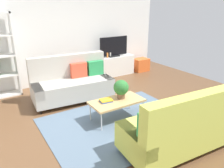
{
  "coord_description": "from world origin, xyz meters",
  "views": [
    {
      "loc": [
        -2.33,
        -3.51,
        2.28
      ],
      "look_at": [
        0.03,
        0.24,
        0.65
      ],
      "focal_mm": 35.29,
      "sensor_mm": 36.0,
      "label": 1
    }
  ],
  "objects_px": {
    "tv_console": "(113,66)",
    "storage_trunk": "(141,65)",
    "couch_green": "(181,127)",
    "couch_beige": "(72,83)",
    "table_book_0": "(106,101)",
    "coffee_table": "(117,102)",
    "bottle_1": "(110,55)",
    "potted_plant": "(121,88)",
    "vase_1": "(101,55)",
    "tv": "(114,47)",
    "vase_0": "(97,56)",
    "bottle_0": "(107,55)"
  },
  "relations": [
    {
      "from": "couch_beige",
      "to": "tv",
      "type": "height_order",
      "value": "tv"
    },
    {
      "from": "coffee_table",
      "to": "table_book_0",
      "type": "bearing_deg",
      "value": 160.91
    },
    {
      "from": "potted_plant",
      "to": "table_book_0",
      "type": "xyz_separation_m",
      "value": [
        -0.35,
        0.01,
        -0.21
      ]
    },
    {
      "from": "tv_console",
      "to": "bottle_0",
      "type": "distance_m",
      "value": 0.48
    },
    {
      "from": "table_book_0",
      "to": "coffee_table",
      "type": "bearing_deg",
      "value": -19.09
    },
    {
      "from": "coffee_table",
      "to": "vase_1",
      "type": "bearing_deg",
      "value": 66.79
    },
    {
      "from": "couch_beige",
      "to": "bottle_1",
      "type": "relative_size",
      "value": 12.92
    },
    {
      "from": "table_book_0",
      "to": "bottle_1",
      "type": "distance_m",
      "value": 2.96
    },
    {
      "from": "coffee_table",
      "to": "vase_0",
      "type": "distance_m",
      "value": 2.82
    },
    {
      "from": "tv",
      "to": "tv_console",
      "type": "bearing_deg",
      "value": 90.0
    },
    {
      "from": "bottle_0",
      "to": "bottle_1",
      "type": "xyz_separation_m",
      "value": [
        0.11,
        0.0,
        -0.01
      ]
    },
    {
      "from": "couch_green",
      "to": "couch_beige",
      "type": "bearing_deg",
      "value": 107.5
    },
    {
      "from": "vase_0",
      "to": "bottle_0",
      "type": "height_order",
      "value": "bottle_0"
    },
    {
      "from": "coffee_table",
      "to": "bottle_0",
      "type": "height_order",
      "value": "bottle_0"
    },
    {
      "from": "couch_green",
      "to": "tv",
      "type": "distance_m",
      "value": 4.2
    },
    {
      "from": "couch_green",
      "to": "tv_console",
      "type": "bearing_deg",
      "value": 76.75
    },
    {
      "from": "bottle_1",
      "to": "couch_green",
      "type": "bearing_deg",
      "value": -106.03
    },
    {
      "from": "coffee_table",
      "to": "storage_trunk",
      "type": "relative_size",
      "value": 2.12
    },
    {
      "from": "couch_beige",
      "to": "tv",
      "type": "relative_size",
      "value": 1.96
    },
    {
      "from": "couch_green",
      "to": "bottle_0",
      "type": "height_order",
      "value": "couch_green"
    },
    {
      "from": "couch_green",
      "to": "bottle_1",
      "type": "distance_m",
      "value": 4.12
    },
    {
      "from": "table_book_0",
      "to": "bottle_0",
      "type": "bearing_deg",
      "value": 58.35
    },
    {
      "from": "couch_green",
      "to": "bottle_1",
      "type": "height_order",
      "value": "couch_green"
    },
    {
      "from": "couch_beige",
      "to": "coffee_table",
      "type": "xyz_separation_m",
      "value": [
        0.38,
        -1.42,
        -0.05
      ]
    },
    {
      "from": "potted_plant",
      "to": "vase_1",
      "type": "bearing_deg",
      "value": 68.96
    },
    {
      "from": "tv",
      "to": "vase_1",
      "type": "bearing_deg",
      "value": 170.82
    },
    {
      "from": "couch_beige",
      "to": "tv_console",
      "type": "distance_m",
      "value": 2.26
    },
    {
      "from": "vase_0",
      "to": "bottle_0",
      "type": "bearing_deg",
      "value": -15.54
    },
    {
      "from": "coffee_table",
      "to": "potted_plant",
      "type": "height_order",
      "value": "potted_plant"
    },
    {
      "from": "vase_1",
      "to": "tv",
      "type": "bearing_deg",
      "value": -9.18
    },
    {
      "from": "tv_console",
      "to": "storage_trunk",
      "type": "relative_size",
      "value": 2.69
    },
    {
      "from": "couch_green",
      "to": "potted_plant",
      "type": "bearing_deg",
      "value": 99.88
    },
    {
      "from": "tv_console",
      "to": "vase_1",
      "type": "distance_m",
      "value": 0.61
    },
    {
      "from": "couch_green",
      "to": "potted_plant",
      "type": "relative_size",
      "value": 4.97
    },
    {
      "from": "table_book_0",
      "to": "couch_beige",
      "type": "bearing_deg",
      "value": 96.89
    },
    {
      "from": "bottle_0",
      "to": "bottle_1",
      "type": "bearing_deg",
      "value": 0.0
    },
    {
      "from": "couch_beige",
      "to": "potted_plant",
      "type": "xyz_separation_m",
      "value": [
        0.52,
        -1.36,
        0.19
      ]
    },
    {
      "from": "couch_green",
      "to": "coffee_table",
      "type": "relative_size",
      "value": 1.78
    },
    {
      "from": "tv_console",
      "to": "vase_1",
      "type": "xyz_separation_m",
      "value": [
        -0.43,
        0.05,
        0.42
      ]
    },
    {
      "from": "storage_trunk",
      "to": "potted_plant",
      "type": "xyz_separation_m",
      "value": [
        -2.52,
        -2.41,
        0.42
      ]
    },
    {
      "from": "potted_plant",
      "to": "vase_0",
      "type": "distance_m",
      "value": 2.7
    },
    {
      "from": "table_book_0",
      "to": "couch_green",
      "type": "bearing_deg",
      "value": -71.8
    },
    {
      "from": "storage_trunk",
      "to": "potted_plant",
      "type": "height_order",
      "value": "potted_plant"
    },
    {
      "from": "vase_0",
      "to": "bottle_0",
      "type": "relative_size",
      "value": 0.78
    },
    {
      "from": "storage_trunk",
      "to": "couch_green",
      "type": "bearing_deg",
      "value": -121.45
    },
    {
      "from": "tv_console",
      "to": "vase_0",
      "type": "height_order",
      "value": "vase_0"
    },
    {
      "from": "vase_1",
      "to": "tv_console",
      "type": "bearing_deg",
      "value": -6.58
    },
    {
      "from": "couch_beige",
      "to": "couch_green",
      "type": "distance_m",
      "value": 2.91
    },
    {
      "from": "vase_0",
      "to": "potted_plant",
      "type": "bearing_deg",
      "value": -108.13
    },
    {
      "from": "tv_console",
      "to": "potted_plant",
      "type": "height_order",
      "value": "potted_plant"
    }
  ]
}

